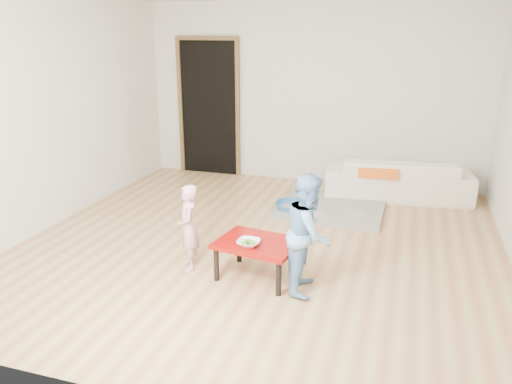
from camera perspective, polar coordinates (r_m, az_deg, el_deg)
The scene contains 13 objects.
floor at distance 5.41m, azimuth 0.64°, elevation -5.92°, with size 5.00×5.00×0.01m, color #B2794C.
back_wall at distance 7.43m, azimuth 6.34°, elevation 11.01°, with size 5.00×0.02×2.60m, color silver.
left_wall at distance 6.21m, azimuth -22.24°, elevation 8.41°, with size 0.02×5.00×2.60m, color silver.
doorway at distance 7.91m, azimuth -5.35°, elevation 9.45°, with size 1.02×0.08×2.11m, color brown, non-canonical shape.
sofa at distance 7.05m, azimuth 15.86°, elevation 1.57°, with size 1.92×0.75×0.56m, color white.
cushion at distance 6.80m, azimuth 13.84°, elevation 2.48°, with size 0.50×0.44×0.13m, color orange.
red_table at distance 4.65m, azimuth 0.18°, elevation -7.71°, with size 0.72×0.54×0.36m, color maroon, non-canonical shape.
bowl at distance 4.48m, azimuth -0.86°, elevation -5.85°, with size 0.21×0.21×0.05m, color white.
broccoli at distance 4.48m, azimuth -0.86°, elevation -5.82°, with size 0.12×0.12×0.06m, color #2D5919, non-canonical shape.
child_pink at distance 4.78m, azimuth -7.74°, elevation -4.04°, with size 0.30×0.20×0.83m, color #DD6586.
child_blue at distance 4.33m, azimuth 6.07°, elevation -4.73°, with size 0.52×0.40×1.06m, color #5A97D0.
basin at distance 6.30m, azimuth 4.15°, elevation -1.78°, with size 0.43×0.43×0.13m, color #2D65AA.
blanket at distance 6.39m, azimuth 8.48°, elevation -1.96°, with size 1.30×1.09×0.07m, color #A9A495, non-canonical shape.
Camera 1 is at (1.42, -4.74, 2.20)m, focal length 35.00 mm.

